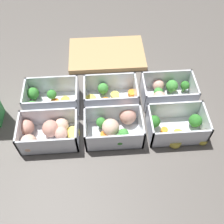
{
  "coord_description": "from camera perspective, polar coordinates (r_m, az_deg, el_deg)",
  "views": [
    {
      "loc": [
        -0.03,
        -0.47,
        0.67
      ],
      "look_at": [
        0.0,
        0.0,
        0.03
      ],
      "focal_mm": 42.0,
      "sensor_mm": 36.0,
      "label": 1
    }
  ],
  "objects": [
    {
      "name": "container_near_center",
      "position": [
        0.77,
        0.91,
        -3.19
      ],
      "size": [
        0.17,
        0.13,
        0.07
      ],
      "color": "silver",
      "rests_on": "ground_plane"
    },
    {
      "name": "container_far_center",
      "position": [
        0.84,
        -0.72,
        3.61
      ],
      "size": [
        0.18,
        0.11,
        0.07
      ],
      "color": "silver",
      "rests_on": "ground_plane"
    },
    {
      "name": "container_near_right",
      "position": [
        0.79,
        13.98,
        -3.01
      ],
      "size": [
        0.17,
        0.12,
        0.07
      ],
      "color": "silver",
      "rests_on": "ground_plane"
    },
    {
      "name": "ground_plane",
      "position": [
        0.82,
        0.0,
        -1.07
      ],
      "size": [
        4.0,
        4.0,
        0.0
      ],
      "primitive_type": "plane",
      "color": "#56514C"
    },
    {
      "name": "container_far_left",
      "position": [
        0.85,
        -13.77,
        2.72
      ],
      "size": [
        0.17,
        0.11,
        0.07
      ],
      "color": "silver",
      "rests_on": "ground_plane"
    },
    {
      "name": "cutting_board",
      "position": [
        1.01,
        -0.98,
        12.53
      ],
      "size": [
        0.28,
        0.18,
        0.02
      ],
      "color": "tan",
      "rests_on": "ground_plane"
    },
    {
      "name": "container_near_left",
      "position": [
        0.78,
        -14.13,
        -4.32
      ],
      "size": [
        0.18,
        0.11,
        0.07
      ],
      "color": "silver",
      "rests_on": "ground_plane"
    },
    {
      "name": "container_far_right",
      "position": [
        0.87,
        11.68,
        4.28
      ],
      "size": [
        0.17,
        0.12,
        0.07
      ],
      "color": "silver",
      "rests_on": "ground_plane"
    }
  ]
}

